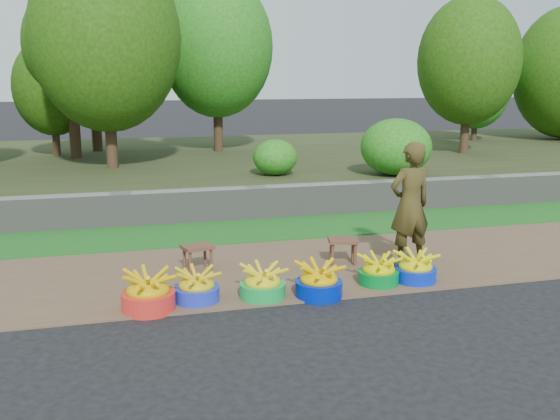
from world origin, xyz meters
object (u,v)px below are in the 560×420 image
object	(u,v)px
stool_right	(343,244)
basin_c	(263,284)
basin_f	(415,269)
basin_a	(148,293)
basin_e	(379,272)
basin_d	(319,282)
basin_b	(197,288)
stool_left	(198,250)
vendor_woman	(410,205)

from	to	relation	value
stool_right	basin_c	bearing A→B (deg)	-143.19
basin_c	basin_f	distance (m)	1.87
basin_a	basin_f	world-z (taller)	basin_a
basin_e	basin_f	distance (m)	0.46
basin_d	basin_b	bearing A→B (deg)	172.14
basin_e	stool_left	world-z (taller)	basin_e
basin_a	basin_b	bearing A→B (deg)	12.37
stool_right	stool_left	bearing A→B (deg)	174.25
basin_b	basin_f	bearing A→B (deg)	0.18
basin_a	basin_b	distance (m)	0.53
basin_b	basin_f	xyz separation A→B (m)	(2.57, 0.01, 0.00)
basin_b	stool_right	size ratio (longest dim) A/B	1.14
basin_d	stool_left	world-z (taller)	basin_d
basin_a	stool_right	bearing A→B (deg)	21.65
basin_a	basin_d	world-z (taller)	basin_a
basin_b	basin_c	bearing A→B (deg)	-6.51
basin_c	basin_d	xyz separation A→B (m)	(0.61, -0.10, 0.01)
basin_c	basin_e	size ratio (longest dim) A/B	1.06
basin_e	basin_f	size ratio (longest dim) A/B	0.97
basin_a	basin_c	xyz separation A→B (m)	(1.22, 0.03, -0.02)
basin_b	vendor_woman	distance (m)	2.90
stool_left	stool_right	xyz separation A→B (m)	(1.84, -0.19, 0.01)
basin_d	basin_e	xyz separation A→B (m)	(0.80, 0.21, -0.02)
basin_c	vendor_woman	bearing A→B (deg)	18.36
basin_f	stool_right	xyz separation A→B (m)	(-0.58, 0.87, 0.12)
basin_b	basin_c	size ratio (longest dim) A/B	0.97
vendor_woman	basin_b	bearing A→B (deg)	4.06
basin_d	vendor_woman	bearing A→B (deg)	28.41
basin_a	basin_e	xyz separation A→B (m)	(2.63, 0.14, -0.03)
basin_c	stool_left	world-z (taller)	basin_c
basin_b	stool_left	size ratio (longest dim) A/B	1.15
basin_b	stool_right	distance (m)	2.18
stool_right	vendor_woman	world-z (taller)	vendor_woman
basin_a	basin_c	world-z (taller)	basin_a
basin_c	basin_e	world-z (taller)	basin_c
basin_b	basin_d	bearing A→B (deg)	-7.86
basin_b	stool_left	bearing A→B (deg)	81.94
basin_d	vendor_woman	world-z (taller)	vendor_woman
basin_f	stool_right	bearing A→B (deg)	123.58
basin_b	basin_d	size ratio (longest dim) A/B	0.94
basin_e	basin_f	xyz separation A→B (m)	(0.46, -0.02, 0.01)
basin_c	basin_d	distance (m)	0.62
basin_a	stool_left	distance (m)	1.36
stool_left	vendor_woman	distance (m)	2.71
basin_f	stool_left	xyz separation A→B (m)	(-2.42, 1.06, 0.11)
basin_a	basin_f	xyz separation A→B (m)	(3.09, 0.12, -0.02)
basin_b	vendor_woman	size ratio (longest dim) A/B	0.31
basin_f	stool_right	world-z (taller)	basin_f
basin_d	stool_left	size ratio (longest dim) A/B	1.23
basin_b	stool_left	xyz separation A→B (m)	(0.15, 1.07, 0.11)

